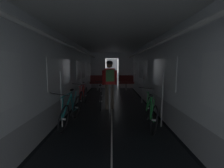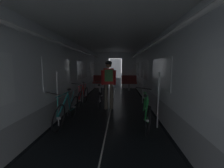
{
  "view_description": "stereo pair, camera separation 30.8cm",
  "coord_description": "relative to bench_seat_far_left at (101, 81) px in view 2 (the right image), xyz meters",
  "views": [
    {
      "loc": [
        0.01,
        -1.74,
        1.55
      ],
      "look_at": [
        0.0,
        4.57,
        0.81
      ],
      "focal_mm": 24.97,
      "sensor_mm": 36.0,
      "label": 1
    },
    {
      "loc": [
        0.31,
        -1.73,
        1.55
      ],
      "look_at": [
        0.0,
        4.57,
        0.81
      ],
      "focal_mm": 24.97,
      "sensor_mm": 36.0,
      "label": 2
    }
  ],
  "objects": [
    {
      "name": "bench_seat_far_left",
      "position": [
        0.0,
        0.0,
        0.0
      ],
      "size": [
        0.98,
        0.51,
        0.95
      ],
      "color": "gray",
      "rests_on": "ground"
    },
    {
      "name": "bicycle_silver_in_aisle",
      "position": [
        0.49,
        -4.08,
        -0.18
      ],
      "size": [
        0.44,
        1.69,
        0.94
      ],
      "color": "black",
      "rests_on": "ground"
    },
    {
      "name": "bicycle_teal",
      "position": [
        -0.18,
        -5.84,
        -0.19
      ],
      "size": [
        0.46,
        1.7,
        0.96
      ],
      "color": "black",
      "rests_on": "ground"
    },
    {
      "name": "person_cyclist_aisle",
      "position": [
        0.83,
        -4.35,
        0.5
      ],
      "size": [
        0.55,
        0.41,
        1.73
      ],
      "color": "brown",
      "rests_on": "ground"
    },
    {
      "name": "bench_seat_far_right",
      "position": [
        1.8,
        0.0,
        0.0
      ],
      "size": [
        0.98,
        0.51,
        0.95
      ],
      "color": "gray",
      "rests_on": "ground"
    },
    {
      "name": "bicycle_green",
      "position": [
        1.9,
        -5.93,
        -0.19
      ],
      "size": [
        0.44,
        1.69,
        0.95
      ],
      "color": "black",
      "rests_on": "ground"
    },
    {
      "name": "bicycle_red",
      "position": [
        -0.2,
        -3.99,
        -0.19
      ],
      "size": [
        0.44,
        1.69,
        0.95
      ],
      "color": "black",
      "rests_on": "ground"
    },
    {
      "name": "train_car_shell",
      "position": [
        0.9,
        -4.47,
        1.13
      ],
      "size": [
        3.14,
        12.34,
        2.57
      ],
      "color": "black",
      "rests_on": "ground"
    }
  ]
}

